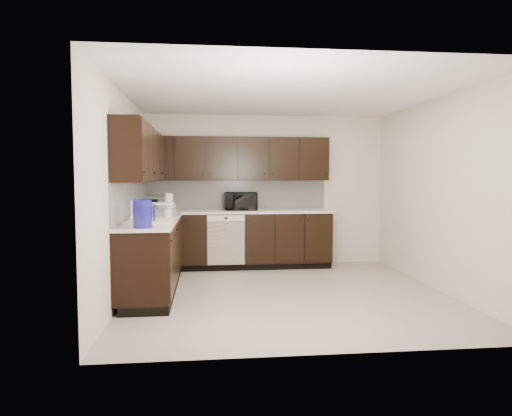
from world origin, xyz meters
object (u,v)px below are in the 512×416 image
at_px(sink, 150,226).
at_px(blue_pitcher, 143,214).
at_px(toaster_oven, 159,203).
at_px(microwave, 241,201).
at_px(storage_bin, 155,210).

relative_size(sink, blue_pitcher, 2.74).
distance_m(sink, toaster_oven, 1.76).
distance_m(sink, microwave, 2.16).
bearing_deg(storage_bin, sink, -89.94).
xyz_separation_m(sink, microwave, (1.24, 1.75, 0.20)).
xyz_separation_m(storage_bin, blue_pitcher, (0.01, -1.25, 0.06)).
bearing_deg(sink, blue_pitcher, -89.31).
distance_m(sink, storage_bin, 0.59).
xyz_separation_m(microwave, blue_pitcher, (-1.24, -2.44, 0.00)).
height_order(sink, storage_bin, sink).
xyz_separation_m(microwave, storage_bin, (-1.25, -1.18, -0.05)).
bearing_deg(sink, toaster_oven, 92.26).
relative_size(toaster_oven, blue_pitcher, 1.22).
bearing_deg(blue_pitcher, storage_bin, 83.90).
bearing_deg(toaster_oven, microwave, 23.64).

